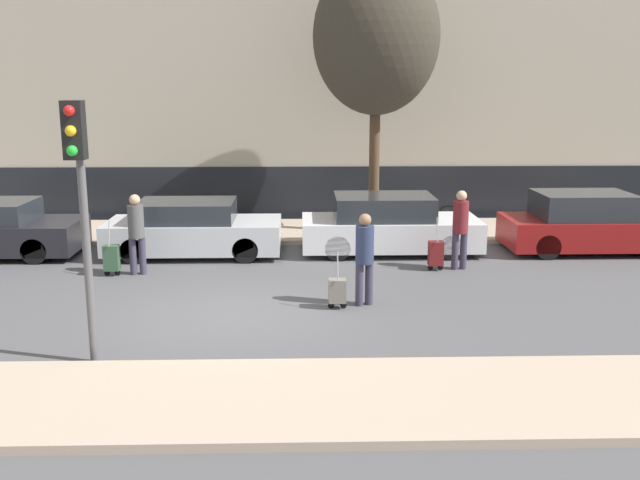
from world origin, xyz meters
name	(u,v)px	position (x,y,z in m)	size (l,w,h in m)	color
ground_plane	(237,313)	(0.00, 0.00, 0.00)	(80.00, 80.00, 0.00)	#4C4C4F
sidewalk_near	(212,400)	(0.00, -3.75, 0.06)	(28.00, 2.50, 0.12)	tan
sidewalk_far	(259,231)	(0.00, 7.00, 0.06)	(28.00, 3.00, 0.12)	tan
building_facade	(262,35)	(0.00, 10.36, 5.51)	(28.00, 2.37, 11.05)	#A89E8C
parked_car_1	(192,229)	(-1.45, 4.52, 0.63)	(4.14, 1.83, 1.32)	#B7BABF
parked_car_2	(388,226)	(3.30, 4.70, 0.66)	(4.30, 1.86, 1.41)	silver
parked_car_3	(586,224)	(8.17, 4.65, 0.68)	(4.06, 1.82, 1.46)	maroon
pedestrian_left	(136,229)	(-2.38, 2.76, 1.00)	(0.35, 0.34, 1.75)	#383347
trolley_left	(111,258)	(-2.92, 2.66, 0.39)	(0.34, 0.29, 1.21)	#335138
pedestrian_center	(365,254)	(2.34, 0.44, 0.99)	(0.34, 0.34, 1.74)	#383347
trolley_center	(337,291)	(1.82, 0.23, 0.33)	(0.34, 0.29, 1.09)	slate
pedestrian_right	(460,225)	(4.68, 3.01, 1.01)	(0.35, 0.34, 1.77)	#383347
trolley_right	(436,253)	(4.14, 2.91, 0.38)	(0.34, 0.29, 1.20)	maroon
traffic_light	(79,181)	(-1.93, -2.36, 2.73)	(0.28, 0.47, 3.84)	#515154
parked_bicycle	(430,217)	(4.69, 6.70, 0.49)	(1.77, 0.06, 0.96)	black
bare_tree_near_crossing	(376,37)	(3.12, 6.56, 5.22)	(3.26, 3.26, 7.11)	#4C3826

